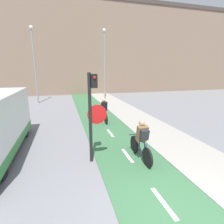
{
  "coord_description": "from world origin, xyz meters",
  "views": [
    {
      "loc": [
        -2.16,
        -2.63,
        3.15
      ],
      "look_at": [
        0.0,
        5.17,
        1.2
      ],
      "focal_mm": 28.0,
      "sensor_mm": 36.0,
      "label": 1
    }
  ],
  "objects_px": {
    "street_lamp_sidewalk": "(104,58)",
    "cyclist_far": "(104,111)",
    "traffic_light_pole": "(93,108)",
    "cyclist_near": "(141,141)",
    "street_lamp_far": "(34,58)"
  },
  "relations": [
    {
      "from": "traffic_light_pole",
      "to": "street_lamp_sidewalk",
      "type": "bearing_deg",
      "value": 75.21
    },
    {
      "from": "cyclist_near",
      "to": "cyclist_far",
      "type": "xyz_separation_m",
      "value": [
        -0.2,
        5.02,
        -0.05
      ]
    },
    {
      "from": "traffic_light_pole",
      "to": "cyclist_near",
      "type": "distance_m",
      "value": 2.07
    },
    {
      "from": "traffic_light_pole",
      "to": "cyclist_near",
      "type": "bearing_deg",
      "value": -12.64
    },
    {
      "from": "traffic_light_pole",
      "to": "street_lamp_far",
      "type": "bearing_deg",
      "value": 104.86
    },
    {
      "from": "traffic_light_pole",
      "to": "street_lamp_sidewalk",
      "type": "height_order",
      "value": "street_lamp_sidewalk"
    },
    {
      "from": "street_lamp_far",
      "to": "street_lamp_sidewalk",
      "type": "height_order",
      "value": "street_lamp_sidewalk"
    },
    {
      "from": "traffic_light_pole",
      "to": "street_lamp_far",
      "type": "xyz_separation_m",
      "value": [
        -3.36,
        12.66,
        2.38
      ]
    },
    {
      "from": "traffic_light_pole",
      "to": "cyclist_far",
      "type": "relative_size",
      "value": 1.78
    },
    {
      "from": "street_lamp_sidewalk",
      "to": "cyclist_far",
      "type": "xyz_separation_m",
      "value": [
        -2.07,
        -8.65,
        -3.77
      ]
    },
    {
      "from": "street_lamp_far",
      "to": "cyclist_far",
      "type": "bearing_deg",
      "value": -59.05
    },
    {
      "from": "traffic_light_pole",
      "to": "cyclist_near",
      "type": "relative_size",
      "value": 1.73
    },
    {
      "from": "street_lamp_sidewalk",
      "to": "street_lamp_far",
      "type": "bearing_deg",
      "value": -174.71
    },
    {
      "from": "traffic_light_pole",
      "to": "street_lamp_sidewalk",
      "type": "xyz_separation_m",
      "value": [
        3.51,
        13.3,
        2.52
      ]
    },
    {
      "from": "traffic_light_pole",
      "to": "street_lamp_far",
      "type": "relative_size",
      "value": 0.44
    }
  ]
}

